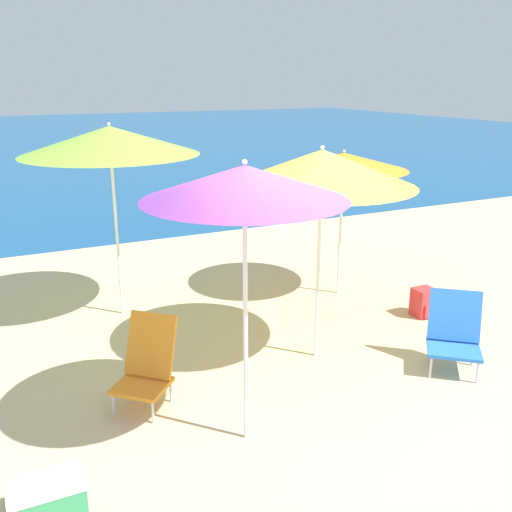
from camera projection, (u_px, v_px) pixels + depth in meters
name	position (u px, v px, depth m)	size (l,w,h in m)	color
ground_plane	(325.00, 406.00, 5.20)	(60.00, 60.00, 0.00)	#D1BA89
sea_water	(34.00, 140.00, 27.62)	(60.00, 40.00, 0.01)	navy
beach_umbrella_yellow	(322.00, 168.00, 5.54)	(1.87, 1.87, 2.24)	white
beach_umbrella_orange	(344.00, 162.00, 7.39)	(1.68, 1.68, 1.97)	white
beach_umbrella_lime	(110.00, 141.00, 6.60)	(2.08, 2.08, 2.37)	white
beach_umbrella_purple	(245.00, 183.00, 4.11)	(1.54, 1.54, 2.30)	white
beach_chair_blue	(454.00, 331.00, 5.80)	(0.74, 0.74, 0.79)	silver
beach_chair_orange	(147.00, 363.00, 5.14)	(0.70, 0.71, 0.82)	silver
backpack_red	(424.00, 302.00, 7.12)	(0.26, 0.26, 0.36)	red
cooler_box	(47.00, 498.00, 3.86)	(0.50, 0.30, 0.27)	#338C59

